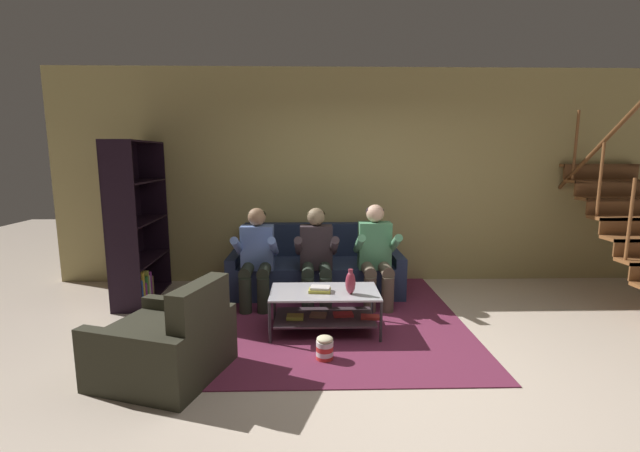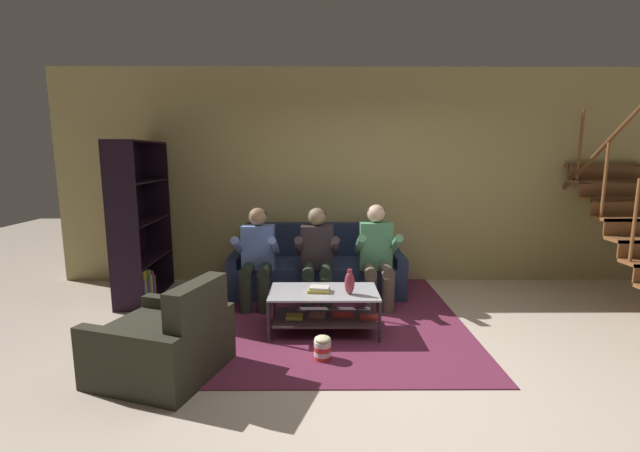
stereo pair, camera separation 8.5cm
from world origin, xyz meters
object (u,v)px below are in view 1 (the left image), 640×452
Objects in this scene: person_seated_right at (376,252)px; book_stack at (320,289)px; popcorn_tub at (325,348)px; bookshelf at (134,238)px; vase at (350,282)px; couch at (316,270)px; person_seated_middle at (316,253)px; person_seated_left at (256,254)px; coffee_table at (325,305)px; armchair at (167,345)px.

person_seated_right reaches higher than book_stack.
bookshelf is at bearing 143.91° from popcorn_tub.
bookshelf is at bearing 155.88° from vase.
popcorn_tub is (-0.65, -1.40, -0.53)m from person_seated_right.
person_seated_right is (0.70, -0.53, 0.36)m from couch.
person_seated_middle is 0.97× the size of person_seated_right.
bookshelf is 2.85m from popcorn_tub.
person_seated_left is at bearing -142.63° from couch.
person_seated_left is 1.35m from vase.
person_seated_middle is at bearing 92.01° from popcorn_tub.
person_seated_left reaches higher than popcorn_tub.
vase is (0.24, -0.10, 0.26)m from coffee_table.
person_seated_left is at bearing -179.87° from person_seated_right.
couch is at bearing 60.49° from armchair.
vase is (-0.38, -0.89, -0.10)m from person_seated_right.
armchair is at bearing -147.22° from coffee_table.
couch is at bearing 37.37° from person_seated_left.
armchair is at bearing -146.92° from book_stack.
armchair is 1.30m from popcorn_tub.
bookshelf is (-2.19, -0.30, 0.49)m from couch.
coffee_table is 0.99× the size of armchair.
book_stack is at bearing -129.46° from person_seated_right.
couch is 0.95m from person_seated_right.
person_seated_right is 0.98m from vase.
book_stack is (-0.05, -0.02, 0.17)m from coffee_table.
bookshelf reaches higher than armchair.
person_seated_middle is 1.49m from popcorn_tub.
armchair is at bearing -169.94° from popcorn_tub.
vase is 0.32m from book_stack.
armchair is (-1.22, -1.63, -0.36)m from person_seated_middle.
popcorn_tub is at bearing -114.74° from person_seated_right.
book_stack is 2.47m from bookshelf.
book_stack is at bearing 33.08° from armchair.
coffee_table is 2.54m from bookshelf.
popcorn_tub is at bearing -117.51° from vase.
coffee_table is at bearing 158.05° from vase.
vase is at bearing 25.60° from armchair.
vase is at bearing -70.48° from person_seated_middle.
bookshelf is 2.16m from armchair.
person_seated_right reaches higher than couch.
book_stack is 1.50m from armchair.
couch is 1.13× the size of bookshelf.
bookshelf is (-2.27, 1.03, 0.49)m from coffee_table.
vase is (1.01, -0.89, -0.08)m from person_seated_left.
book_stack is (-0.67, -0.82, -0.19)m from person_seated_right.
book_stack is (-0.29, 0.07, -0.09)m from vase.
bookshelf is at bearing 155.65° from coffee_table.
popcorn_tub is (0.05, -1.93, -0.17)m from couch.
coffee_table is at bearing -24.35° from bookshelf.
person_seated_left is 5.29× the size of popcorn_tub.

